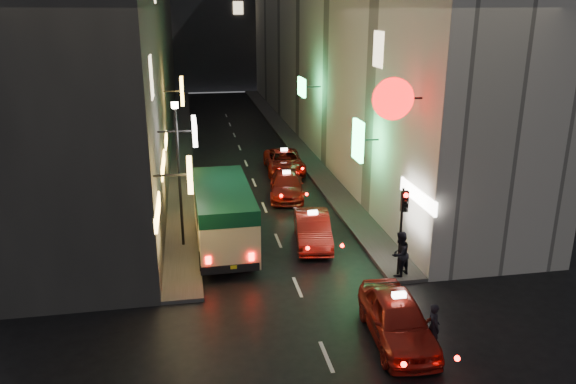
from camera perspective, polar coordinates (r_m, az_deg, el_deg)
building_left at (r=44.26m, az=-16.47°, el=16.21°), size 7.63×52.01×18.00m
building_right at (r=45.58m, az=4.86°, el=16.89°), size 7.93×52.19×18.00m
building_far at (r=76.14m, az=-7.87°, el=18.80°), size 30.00×10.00×22.00m
sidewalk_left at (r=45.15m, az=-10.71°, el=5.20°), size 1.50×52.00×0.15m
sidewalk_right at (r=45.84m, az=0.01°, el=5.71°), size 1.50×52.00×0.15m
minibus at (r=24.11m, az=-6.60°, el=-1.82°), size 2.40×6.59×2.82m
taxi_near at (r=18.23m, az=11.08°, el=-12.19°), size 2.57×5.58×1.91m
taxi_second at (r=24.81m, az=2.51°, el=-3.54°), size 2.72×5.29×1.78m
taxi_third at (r=31.05m, az=-0.15°, el=0.91°), size 2.67×5.02×1.69m
taxi_far at (r=35.70m, az=-0.39°, el=3.30°), size 2.30×5.16×1.78m
pedestrian_crossing at (r=18.03m, az=14.60°, el=-12.82°), size 0.37×0.58×1.74m
pedestrian_sidewalk at (r=21.93m, az=11.31°, el=-5.90°), size 0.90×0.82×2.03m
traffic_light at (r=21.34m, az=11.62°, el=-2.19°), size 0.26×0.43×3.50m
lamp_post at (r=23.89m, az=-11.06°, el=2.65°), size 0.28×0.28×6.22m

